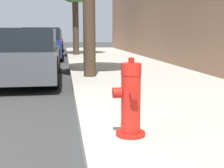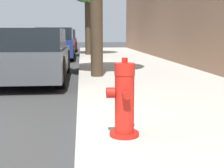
% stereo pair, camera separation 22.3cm
% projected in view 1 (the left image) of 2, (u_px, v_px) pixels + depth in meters
% --- Properties ---
extents(fire_hydrant, '(0.33, 0.33, 0.78)m').
position_uv_depth(fire_hydrant, '(130.00, 101.00, 3.07)').
color(fire_hydrant, red).
rests_on(fire_hydrant, sidewalk_slab).
extents(parked_car_near, '(1.76, 4.37, 1.28)m').
position_uv_depth(parked_car_near, '(23.00, 55.00, 7.72)').
color(parked_car_near, '#4C5156').
rests_on(parked_car_near, ground_plane).
extents(parked_car_mid, '(1.70, 4.49, 1.42)m').
position_uv_depth(parked_car_mid, '(44.00, 44.00, 14.32)').
color(parked_car_mid, navy).
rests_on(parked_car_mid, ground_plane).
extents(parked_car_far, '(1.79, 4.30, 1.42)m').
position_uv_depth(parked_car_far, '(49.00, 41.00, 20.75)').
color(parked_car_far, maroon).
rests_on(parked_car_far, ground_plane).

